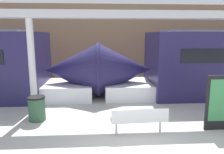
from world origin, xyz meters
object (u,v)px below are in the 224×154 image
object	(u,v)px
bench_near	(139,119)
support_column_near	(32,67)
trash_bin	(37,108)
poster_board	(223,103)

from	to	relation	value
bench_near	support_column_near	bearing A→B (deg)	146.93
trash_bin	support_column_near	world-z (taller)	support_column_near
poster_board	bench_near	bearing A→B (deg)	-175.72
poster_board	support_column_near	size ratio (longest dim) A/B	0.49
poster_board	support_column_near	world-z (taller)	support_column_near
trash_bin	support_column_near	size ratio (longest dim) A/B	0.24
bench_near	trash_bin	distance (m)	3.64
poster_board	support_column_near	distance (m)	6.67
support_column_near	trash_bin	bearing A→B (deg)	-68.91
trash_bin	poster_board	distance (m)	6.16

